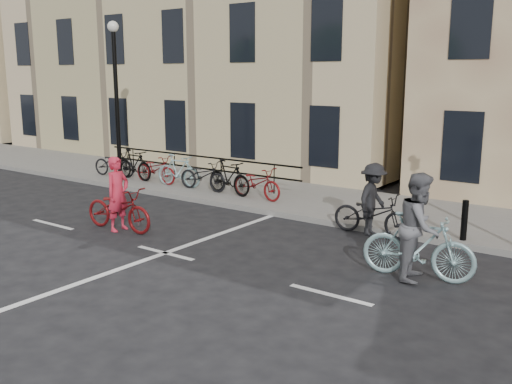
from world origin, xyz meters
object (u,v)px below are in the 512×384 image
Objects in this scene: cyclist_grey at (419,237)px; cyclist_pink at (118,205)px; cyclist_dark at (373,207)px; lamp_post at (116,82)px.

cyclist_pink is at bearing 88.87° from cyclist_grey.
cyclist_dark is (5.19, 3.24, 0.05)m from cyclist_pink.
cyclist_pink is 6.12m from cyclist_dark.
lamp_post is at bearing 85.17° from cyclist_dark.
lamp_post is 12.03m from cyclist_grey.
cyclist_pink is at bearing -41.15° from lamp_post.
cyclist_grey is 2.96m from cyclist_dark.
cyclist_grey is (11.41, -2.73, -2.67)m from lamp_post.
cyclist_pink reaches higher than cyclist_dark.
lamp_post is 2.45× the size of cyclist_grey.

